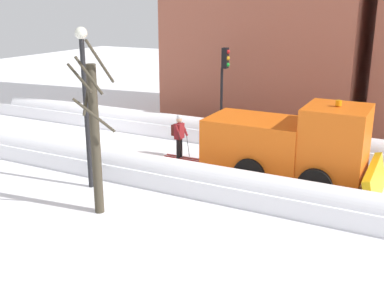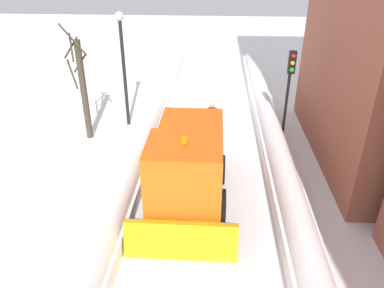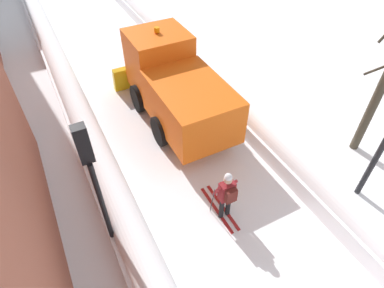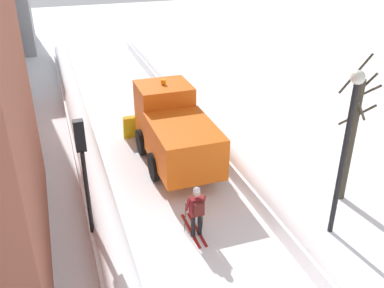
{
  "view_description": "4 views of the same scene",
  "coord_description": "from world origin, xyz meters",
  "px_view_note": "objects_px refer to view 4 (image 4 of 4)",
  "views": [
    {
      "loc": [
        15.78,
        13.65,
        6.1
      ],
      "look_at": [
        1.05,
        6.04,
        1.07
      ],
      "focal_mm": 43.73,
      "sensor_mm": 36.0,
      "label": 1
    },
    {
      "loc": [
        -0.23,
        20.33,
        7.82
      ],
      "look_at": [
        0.61,
        7.43,
        0.97
      ],
      "focal_mm": 34.75,
      "sensor_mm": 36.0,
      "label": 2
    },
    {
      "loc": [
        -3.5,
        0.37,
        8.15
      ],
      "look_at": [
        -0.3,
        6.57,
        1.52
      ],
      "focal_mm": 30.57,
      "sensor_mm": 36.0,
      "label": 3
    },
    {
      "loc": [
        -3.77,
        -5.4,
        8.87
      ],
      "look_at": [
        1.07,
        8.8,
        1.16
      ],
      "focal_mm": 40.3,
      "sensor_mm": 36.0,
      "label": 4
    }
  ],
  "objects_px": {
    "skier": "(197,209)",
    "bare_tree_near": "(351,137)",
    "traffic_light_pole": "(83,162)",
    "plow_truck": "(174,129)",
    "street_lamp": "(347,137)"
  },
  "relations": [
    {
      "from": "skier",
      "to": "bare_tree_near",
      "type": "distance_m",
      "value": 5.85
    },
    {
      "from": "skier",
      "to": "traffic_light_pole",
      "type": "distance_m",
      "value": 3.76
    },
    {
      "from": "traffic_light_pole",
      "to": "plow_truck",
      "type": "bearing_deg",
      "value": 47.96
    },
    {
      "from": "plow_truck",
      "to": "bare_tree_near",
      "type": "xyz_separation_m",
      "value": [
        4.94,
        -4.5,
        0.94
      ]
    },
    {
      "from": "traffic_light_pole",
      "to": "street_lamp",
      "type": "relative_size",
      "value": 0.78
    },
    {
      "from": "bare_tree_near",
      "to": "street_lamp",
      "type": "bearing_deg",
      "value": -134.36
    },
    {
      "from": "skier",
      "to": "plow_truck",
      "type": "bearing_deg",
      "value": 81.54
    },
    {
      "from": "plow_truck",
      "to": "bare_tree_near",
      "type": "bearing_deg",
      "value": -42.32
    },
    {
      "from": "street_lamp",
      "to": "traffic_light_pole",
      "type": "bearing_deg",
      "value": 166.59
    },
    {
      "from": "plow_truck",
      "to": "skier",
      "type": "relative_size",
      "value": 3.31
    },
    {
      "from": "traffic_light_pole",
      "to": "skier",
      "type": "bearing_deg",
      "value": -10.02
    },
    {
      "from": "plow_truck",
      "to": "skier",
      "type": "height_order",
      "value": "plow_truck"
    },
    {
      "from": "street_lamp",
      "to": "skier",
      "type": "bearing_deg",
      "value": 164.08
    },
    {
      "from": "plow_truck",
      "to": "street_lamp",
      "type": "height_order",
      "value": "street_lamp"
    },
    {
      "from": "traffic_light_pole",
      "to": "bare_tree_near",
      "type": "bearing_deg",
      "value": -1.32
    }
  ]
}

